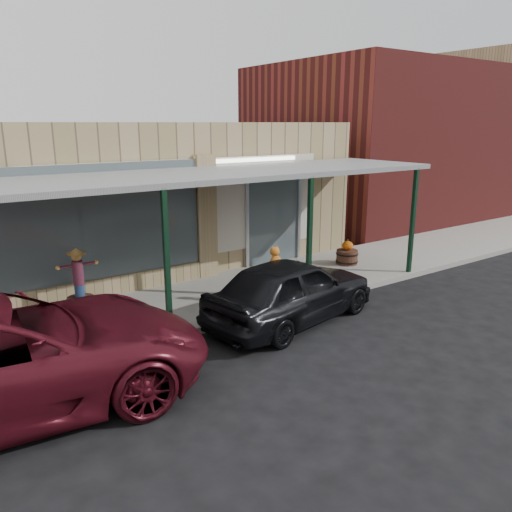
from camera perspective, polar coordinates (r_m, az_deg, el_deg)
ground at (r=9.51m, az=6.09°, el=-11.23°), size 120.00×120.00×0.00m
sidewalk at (r=12.20m, az=-5.03°, el=-4.77°), size 40.00×3.20×0.15m
storefront at (r=15.76m, az=-13.57°, el=6.93°), size 12.00×6.25×4.20m
awning at (r=11.51m, az=-5.27°, el=9.06°), size 12.00×3.00×3.04m
block_buildings_near at (r=17.38m, az=-8.90°, el=13.42°), size 61.00×8.00×8.00m
barrel_scarecrow at (r=11.46m, az=-19.49°, el=-3.88°), size 0.90×0.63×1.48m
barrel_pumpkin at (r=14.94m, az=10.36°, el=0.10°), size 0.80×0.80×0.74m
parked_sedan at (r=10.74m, az=4.10°, el=-3.87°), size 4.46×2.46×1.50m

